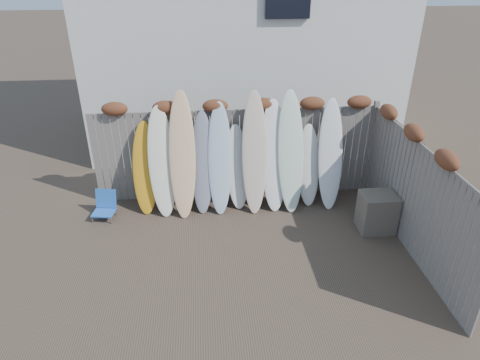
{
  "coord_description": "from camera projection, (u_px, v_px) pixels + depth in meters",
  "views": [
    {
      "loc": [
        -0.65,
        -5.99,
        4.83
      ],
      "look_at": [
        0.0,
        1.2,
        1.0
      ],
      "focal_mm": 32.0,
      "sensor_mm": 36.0,
      "label": 1
    }
  ],
  "objects": [
    {
      "name": "back_fence",
      "position": [
        238.0,
        146.0,
        9.14
      ],
      "size": [
        6.05,
        0.28,
        2.24
      ],
      "color": "slate",
      "rests_on": "ground"
    },
    {
      "name": "surfboard_8",
      "position": [
        291.0,
        152.0,
        8.77
      ],
      "size": [
        0.56,
        0.86,
        2.44
      ],
      "primitive_type": "ellipsoid",
      "rotation": [
        -0.31,
        0.0,
        0.02
      ],
      "color": "silver",
      "rests_on": "ground"
    },
    {
      "name": "ground",
      "position": [
        246.0,
        261.0,
        7.58
      ],
      "size": [
        80.0,
        80.0,
        0.0
      ],
      "primitive_type": "plane",
      "color": "#493A2D"
    },
    {
      "name": "house",
      "position": [
        241.0,
        20.0,
        11.84
      ],
      "size": [
        8.5,
        5.5,
        6.33
      ],
      "color": "silver",
      "rests_on": "ground"
    },
    {
      "name": "lattice_panel",
      "position": [
        398.0,
        177.0,
        8.31
      ],
      "size": [
        0.06,
        1.3,
        1.95
      ],
      "primitive_type": "cube",
      "rotation": [
        0.0,
        0.0,
        -0.0
      ],
      "color": "#3B2D24",
      "rests_on": "ground"
    },
    {
      "name": "surfboard_4",
      "position": [
        220.0,
        159.0,
        8.72
      ],
      "size": [
        0.54,
        0.82,
        2.24
      ],
      "primitive_type": "ellipsoid",
      "rotation": [
        -0.31,
        0.0,
        -0.07
      ],
      "color": "#A9C1D4",
      "rests_on": "ground"
    },
    {
      "name": "surfboard_10",
      "position": [
        330.0,
        155.0,
        8.9
      ],
      "size": [
        0.57,
        0.83,
        2.24
      ],
      "primitive_type": "ellipsoid",
      "rotation": [
        -0.31,
        0.0,
        -0.08
      ],
      "color": "silver",
      "rests_on": "ground"
    },
    {
      "name": "surfboard_5",
      "position": [
        237.0,
        167.0,
        8.95
      ],
      "size": [
        0.52,
        0.66,
        1.74
      ],
      "primitive_type": "ellipsoid",
      "rotation": [
        -0.31,
        0.0,
        0.07
      ],
      "color": "white",
      "rests_on": "ground"
    },
    {
      "name": "surfboard_9",
      "position": [
        309.0,
        165.0,
        9.07
      ],
      "size": [
        0.47,
        0.62,
        1.7
      ],
      "primitive_type": "ellipsoid",
      "rotation": [
        -0.31,
        0.0,
        -0.01
      ],
      "color": "silver",
      "rests_on": "ground"
    },
    {
      "name": "wooden_crate",
      "position": [
        377.0,
        212.0,
        8.29
      ],
      "size": [
        0.67,
        0.56,
        0.78
      ],
      "primitive_type": "cube",
      "rotation": [
        0.0,
        0.0,
        -0.01
      ],
      "color": "#423B32",
      "rests_on": "ground"
    },
    {
      "name": "beach_chair",
      "position": [
        105.0,
        205.0,
        8.76
      ],
      "size": [
        0.49,
        0.52,
        0.57
      ],
      "color": "blue",
      "rests_on": "ground"
    },
    {
      "name": "surfboard_6",
      "position": [
        254.0,
        153.0,
        8.73
      ],
      "size": [
        0.56,
        0.88,
        2.44
      ],
      "primitive_type": "ellipsoid",
      "rotation": [
        -0.31,
        0.0,
        -0.06
      ],
      "color": "beige",
      "rests_on": "ground"
    },
    {
      "name": "surfboard_1",
      "position": [
        162.0,
        162.0,
        8.64
      ],
      "size": [
        0.6,
        0.81,
        2.2
      ],
      "primitive_type": "ellipsoid",
      "rotation": [
        -0.31,
        0.0,
        0.08
      ],
      "color": "silver",
      "rests_on": "ground"
    },
    {
      "name": "surfboard_0",
      "position": [
        145.0,
        169.0,
        8.75
      ],
      "size": [
        0.57,
        0.71,
        1.87
      ],
      "primitive_type": "ellipsoid",
      "rotation": [
        -0.31,
        0.0,
        -0.08
      ],
      "color": "orange",
      "rests_on": "ground"
    },
    {
      "name": "surfboard_3",
      "position": [
        202.0,
        163.0,
        8.76
      ],
      "size": [
        0.54,
        0.77,
        2.05
      ],
      "primitive_type": "ellipsoid",
      "rotation": [
        -0.31,
        0.0,
        -0.1
      ],
      "color": "gray",
      "rests_on": "ground"
    },
    {
      "name": "surfboard_7",
      "position": [
        274.0,
        156.0,
        8.82
      ],
      "size": [
        0.56,
        0.8,
        2.25
      ],
      "primitive_type": "ellipsoid",
      "rotation": [
        -0.31,
        0.0,
        0.02
      ],
      "color": "white",
      "rests_on": "ground"
    },
    {
      "name": "surfboard_2",
      "position": [
        182.0,
        156.0,
        8.56
      ],
      "size": [
        0.57,
        0.9,
        2.49
      ],
      "primitive_type": "ellipsoid",
      "rotation": [
        -0.31,
        0.0,
        -0.05
      ],
      "color": "#E0C274",
      "rests_on": "ground"
    },
    {
      "name": "right_fence",
      "position": [
        414.0,
        191.0,
        7.5
      ],
      "size": [
        0.28,
        4.4,
        2.24
      ],
      "color": "slate",
      "rests_on": "ground"
    }
  ]
}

